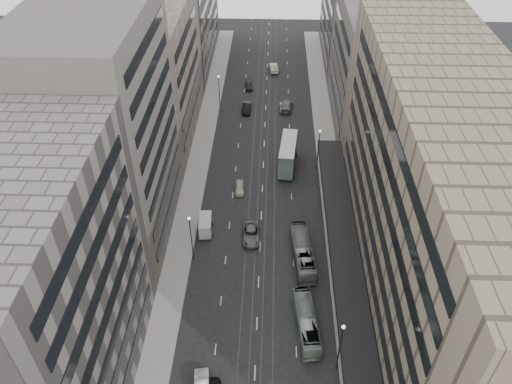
# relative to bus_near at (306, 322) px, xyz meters

# --- Properties ---
(ground) EXTENTS (220.00, 220.00, 0.00)m
(ground) POSITION_rel_bus_near_xyz_m (-6.28, -0.45, -1.40)
(ground) COLOR black
(ground) RESTS_ON ground
(sidewalk_right) EXTENTS (4.00, 125.00, 0.15)m
(sidewalk_right) POSITION_rel_bus_near_xyz_m (5.72, 37.05, -1.32)
(sidewalk_right) COLOR gray
(sidewalk_right) RESTS_ON ground
(sidewalk_left) EXTENTS (4.00, 125.00, 0.15)m
(sidewalk_left) POSITION_rel_bus_near_xyz_m (-18.28, 37.05, -1.32)
(sidewalk_left) COLOR gray
(sidewalk_left) RESTS_ON ground
(department_store) EXTENTS (19.20, 60.00, 30.00)m
(department_store) POSITION_rel_bus_near_xyz_m (15.17, 7.55, 13.55)
(department_store) COLOR #756955
(department_store) RESTS_ON ground
(building_right_mid) EXTENTS (15.00, 28.00, 24.00)m
(building_right_mid) POSITION_rel_bus_near_xyz_m (15.22, 51.55, 10.60)
(building_right_mid) COLOR #4F4B44
(building_right_mid) RESTS_ON ground
(building_right_far) EXTENTS (15.00, 32.00, 28.00)m
(building_right_far) POSITION_rel_bus_near_xyz_m (15.22, 81.55, 12.60)
(building_right_far) COLOR #69635E
(building_right_far) RESTS_ON ground
(building_left_a) EXTENTS (15.00, 28.00, 30.00)m
(building_left_a) POSITION_rel_bus_near_xyz_m (-27.78, -8.45, 13.60)
(building_left_a) COLOR #69635E
(building_left_a) RESTS_ON ground
(building_left_b) EXTENTS (15.00, 26.00, 34.00)m
(building_left_b) POSITION_rel_bus_near_xyz_m (-27.78, 18.55, 15.60)
(building_left_b) COLOR #4F4B44
(building_left_b) RESTS_ON ground
(building_left_c) EXTENTS (15.00, 28.00, 25.00)m
(building_left_c) POSITION_rel_bus_near_xyz_m (-27.78, 45.55, 11.10)
(building_left_c) COLOR gray
(building_left_c) RESTS_ON ground
(building_left_d) EXTENTS (15.00, 38.00, 28.00)m
(building_left_d) POSITION_rel_bus_near_xyz_m (-27.78, 78.55, 12.60)
(building_left_d) COLOR #69635E
(building_left_d) RESTS_ON ground
(lamp_right_near) EXTENTS (0.44, 0.44, 8.32)m
(lamp_right_near) POSITION_rel_bus_near_xyz_m (3.42, -5.45, 3.81)
(lamp_right_near) COLOR #262628
(lamp_right_near) RESTS_ON ground
(lamp_right_far) EXTENTS (0.44, 0.44, 8.32)m
(lamp_right_far) POSITION_rel_bus_near_xyz_m (3.42, 34.55, 3.81)
(lamp_right_far) COLOR #262628
(lamp_right_far) RESTS_ON ground
(lamp_left_near) EXTENTS (0.44, 0.44, 8.32)m
(lamp_left_near) POSITION_rel_bus_near_xyz_m (-15.98, 11.55, 3.81)
(lamp_left_near) COLOR #262628
(lamp_left_near) RESTS_ON ground
(lamp_left_far) EXTENTS (0.44, 0.44, 8.32)m
(lamp_left_far) POSITION_rel_bus_near_xyz_m (-15.98, 54.55, 3.81)
(lamp_left_far) COLOR #262628
(lamp_left_far) RESTS_ON ground
(bus_near) EXTENTS (3.42, 10.22, 2.79)m
(bus_near) POSITION_rel_bus_near_xyz_m (0.00, 0.00, 0.00)
(bus_near) COLOR gray
(bus_near) RESTS_ON ground
(bus_far) EXTENTS (3.70, 11.19, 3.06)m
(bus_far) POSITION_rel_bus_near_xyz_m (-0.06, 12.12, 0.13)
(bus_far) COLOR gray
(bus_far) RESTS_ON ground
(double_decker) EXTENTS (3.69, 9.65, 5.16)m
(double_decker) POSITION_rel_bus_near_xyz_m (-1.90, 35.06, 1.39)
(double_decker) COLOR slate
(double_decker) RESTS_ON ground
(panel_van) EXTENTS (2.30, 4.30, 2.63)m
(panel_van) POSITION_rel_bus_near_xyz_m (-14.82, 17.44, 0.06)
(panel_van) COLOR #BAB4A7
(panel_van) RESTS_ON ground
(sedan_2) EXTENTS (2.91, 5.76, 1.56)m
(sedan_2) POSITION_rel_bus_near_xyz_m (-7.71, 16.39, -0.61)
(sedan_2) COLOR #5F5F62
(sedan_2) RESTS_ON ground
(sedan_4) EXTENTS (1.83, 4.03, 1.34)m
(sedan_4) POSITION_rel_bus_near_xyz_m (-10.17, 27.80, -0.72)
(sedan_4) COLOR beige
(sedan_4) RESTS_ON ground
(sedan_5) EXTENTS (1.89, 5.00, 1.63)m
(sedan_5) POSITION_rel_bus_near_xyz_m (-10.30, 54.91, -0.58)
(sedan_5) COLOR black
(sedan_5) RESTS_ON ground
(sedan_6) EXTENTS (2.21, 4.77, 1.32)m
(sedan_6) POSITION_rel_bus_near_xyz_m (-2.22, 56.05, -0.73)
(sedan_6) COLOR #B6B5B1
(sedan_6) RESTS_ON ground
(sedan_7) EXTENTS (2.98, 5.90, 1.64)m
(sedan_7) POSITION_rel_bus_near_xyz_m (-1.77, 56.10, -0.58)
(sedan_7) COLOR #5F5F62
(sedan_7) RESTS_ON ground
(sedan_8) EXTENTS (2.07, 4.27, 1.41)m
(sedan_8) POSITION_rel_bus_near_xyz_m (-10.36, 65.32, -0.69)
(sedan_8) COLOR black
(sedan_8) RESTS_ON ground
(sedan_9) EXTENTS (2.30, 5.27, 1.69)m
(sedan_9) POSITION_rel_bus_near_xyz_m (-4.72, 74.53, -0.55)
(sedan_9) COLOR beige
(sedan_9) RESTS_ON ground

